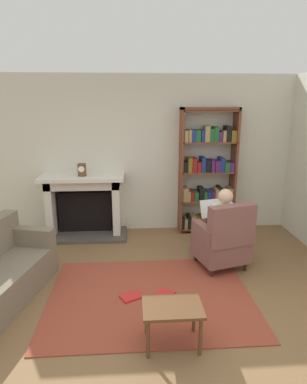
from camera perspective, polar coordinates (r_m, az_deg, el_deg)
ground at (r=3.87m, az=-0.30°, el=-20.15°), size 14.00×14.00×0.00m
back_wall at (r=5.76m, az=-1.91°, el=6.44°), size 5.60×0.10×2.70m
area_rug at (r=4.11m, az=-0.57°, el=-17.65°), size 2.40×1.80×0.01m
fireplace at (r=5.75m, az=-11.94°, el=-1.90°), size 1.42×0.64×1.07m
mantel_clock at (r=5.51m, az=-12.32°, el=3.79°), size 0.14×0.14×0.20m
bookshelf at (r=5.75m, az=9.33°, el=3.24°), size 0.96×0.32×2.16m
armchair_reading at (r=4.64m, az=12.06°, el=-8.10°), size 0.78×0.77×0.97m
seated_reader at (r=4.66m, az=11.45°, el=-5.36°), size 0.46×0.59×1.14m
side_table at (r=3.27m, az=3.31°, el=-20.07°), size 0.56×0.39×0.42m
scattered_books at (r=4.08m, az=-0.27°, el=-17.63°), size 0.68×0.32×0.04m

